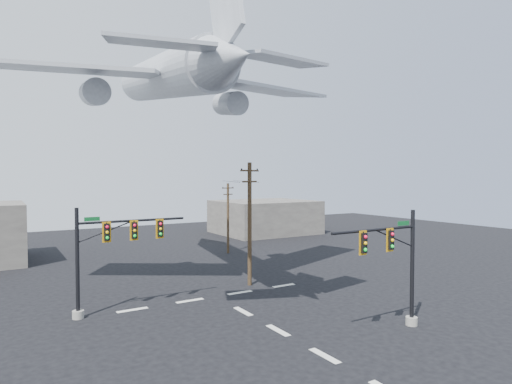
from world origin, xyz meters
TOP-DOWN VIEW (x-y plane):
  - ground at (0.00, 0.00)m, footprint 120.00×120.00m
  - lane_markings at (0.00, 5.33)m, footprint 14.00×21.20m
  - signal_mast_near at (5.82, 0.63)m, footprint 6.50×0.74m
  - signal_mast_far at (-7.55, 12.00)m, footprint 7.19×0.75m
  - utility_pole_a at (3.78, 13.58)m, footprint 1.93×0.62m
  - utility_pole_b at (9.02, 27.35)m, footprint 1.60×0.39m
  - power_lines at (6.40, 20.46)m, footprint 6.86×13.78m
  - airliner at (-1.87, 16.92)m, footprint 29.73×31.37m
  - building_right at (22.00, 40.00)m, footprint 14.00×12.00m

SIDE VIEW (x-z plane):
  - ground at x=0.00m, z-range 0.00..0.00m
  - lane_markings at x=0.00m, z-range 0.01..0.01m
  - building_right at x=22.00m, z-range 0.00..5.00m
  - signal_mast_near at x=5.82m, z-range 0.25..7.00m
  - signal_mast_far at x=-7.55m, z-range 0.47..7.26m
  - utility_pole_b at x=9.02m, z-range 0.18..8.12m
  - utility_pole_a at x=3.78m, z-range 0.23..10.03m
  - power_lines at x=6.40m, z-range 8.22..8.25m
  - airliner at x=-1.87m, z-range 12.35..20.59m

